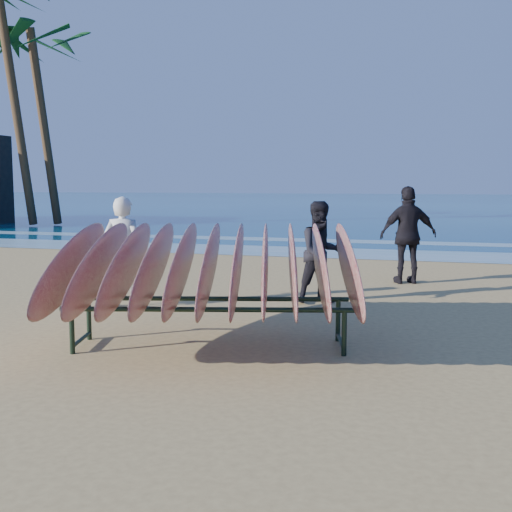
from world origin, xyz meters
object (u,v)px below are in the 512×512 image
object	(u,v)px
palm_mid	(41,47)
person_dark_b	(408,235)
surfboard_rack	(210,266)
person_white	(123,252)
person_dark_a	(322,253)

from	to	relation	value
palm_mid	person_dark_b	bearing A→B (deg)	-37.11
surfboard_rack	person_dark_b	distance (m)	5.73
surfboard_rack	person_white	bearing A→B (deg)	123.01
surfboard_rack	person_dark_b	size ratio (longest dim) A/B	2.12
person_white	person_dark_b	size ratio (longest dim) A/B	0.92
person_white	person_dark_a	size ratio (longest dim) A/B	1.05
person_dark_b	person_dark_a	bearing A→B (deg)	42.92
person_white	person_dark_b	world-z (taller)	person_dark_b
person_dark_a	palm_mid	size ratio (longest dim) A/B	0.19
surfboard_rack	person_white	distance (m)	2.80
surfboard_rack	person_dark_a	world-z (taller)	person_dark_a
person_dark_a	person_dark_b	world-z (taller)	person_dark_b
person_dark_b	palm_mid	size ratio (longest dim) A/B	0.22
person_dark_a	palm_mid	world-z (taller)	palm_mid
surfboard_rack	person_dark_a	bearing A→B (deg)	61.71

